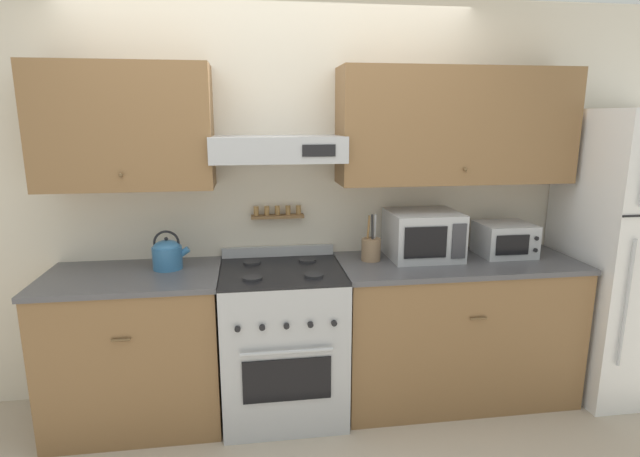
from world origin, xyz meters
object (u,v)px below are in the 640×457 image
at_px(refrigerator, 627,254).
at_px(tea_kettle, 168,254).
at_px(toaster_oven, 505,239).
at_px(utensil_crock, 371,249).
at_px(microwave, 423,235).
at_px(stove_range, 283,341).

relative_size(refrigerator, tea_kettle, 7.94).
bearing_deg(toaster_oven, utensil_crock, 179.89).
relative_size(refrigerator, microwave, 4.24).
relative_size(refrigerator, toaster_oven, 5.52).
bearing_deg(refrigerator, microwave, 173.79).
xyz_separation_m(microwave, utensil_crock, (-0.34, -0.02, -0.07)).
distance_m(refrigerator, tea_kettle, 2.96).
height_order(refrigerator, utensil_crock, refrigerator).
distance_m(microwave, toaster_oven, 0.56).
xyz_separation_m(stove_range, microwave, (0.92, 0.12, 0.62)).
relative_size(tea_kettle, toaster_oven, 0.70).
distance_m(refrigerator, utensil_crock, 1.71).
xyz_separation_m(refrigerator, tea_kettle, (-2.95, 0.13, 0.09)).
height_order(tea_kettle, toaster_oven, tea_kettle).
bearing_deg(utensil_crock, tea_kettle, -180.00).
height_order(stove_range, microwave, microwave).
relative_size(microwave, toaster_oven, 1.30).
xyz_separation_m(refrigerator, microwave, (-1.36, 0.15, 0.15)).
distance_m(utensil_crock, toaster_oven, 0.90).
xyz_separation_m(tea_kettle, utensil_crock, (1.25, 0.00, -0.02)).
bearing_deg(toaster_oven, microwave, 177.98).
bearing_deg(stove_range, microwave, 7.62).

